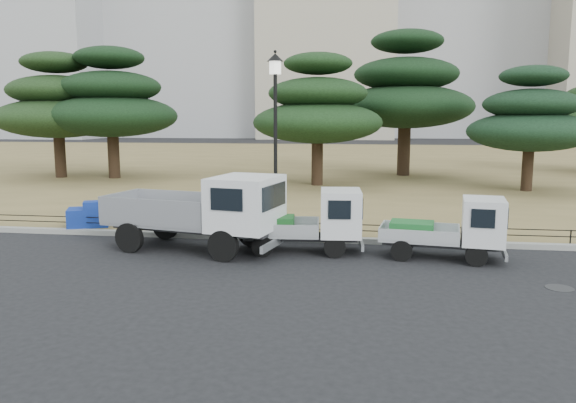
% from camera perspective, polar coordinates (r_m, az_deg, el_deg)
% --- Properties ---
extents(ground, '(220.00, 220.00, 0.00)m').
position_cam_1_polar(ground, '(14.50, -1.15, -6.27)').
color(ground, black).
extents(lawn, '(120.00, 56.00, 0.15)m').
position_cam_1_polar(lawn, '(44.63, 5.34, 3.94)').
color(lawn, olive).
rests_on(lawn, ground).
extents(curb, '(120.00, 0.25, 0.16)m').
position_cam_1_polar(curb, '(16.98, 0.29, -3.77)').
color(curb, gray).
rests_on(curb, ground).
extents(truck_large, '(5.19, 2.86, 2.14)m').
position_cam_1_polar(truck_large, '(15.76, -8.63, -0.74)').
color(truck_large, black).
rests_on(truck_large, ground).
extents(truck_kei_front, '(3.39, 1.66, 1.74)m').
position_cam_1_polar(truck_kei_front, '(15.50, 2.37, -2.02)').
color(truck_kei_front, black).
rests_on(truck_kei_front, ground).
extents(truck_kei_rear, '(3.29, 1.72, 1.64)m').
position_cam_1_polar(truck_kei_rear, '(15.34, 16.29, -2.65)').
color(truck_kei_rear, black).
rests_on(truck_kei_rear, ground).
extents(street_lamp, '(0.48, 0.48, 5.42)m').
position_cam_1_polar(street_lamp, '(16.95, -1.29, 8.92)').
color(street_lamp, black).
rests_on(street_lamp, lawn).
extents(pipe_fence, '(38.00, 0.04, 0.40)m').
position_cam_1_polar(pipe_fence, '(17.05, 0.37, -2.48)').
color(pipe_fence, black).
rests_on(pipe_fence, lawn).
extents(tarp_pile, '(1.54, 1.36, 0.85)m').
position_cam_1_polar(tarp_pile, '(19.54, -19.58, -1.40)').
color(tarp_pile, '#14319B').
rests_on(tarp_pile, lawn).
extents(manhole, '(0.60, 0.60, 0.01)m').
position_cam_1_polar(manhole, '(13.81, 25.87, -7.91)').
color(manhole, '#2D2D30').
rests_on(manhole, ground).
extents(pine_west_far, '(7.17, 7.17, 7.24)m').
position_cam_1_polar(pine_west_far, '(35.70, -22.41, 8.98)').
color(pine_west_far, black).
rests_on(pine_west_far, lawn).
extents(pine_west_near, '(7.50, 7.50, 7.50)m').
position_cam_1_polar(pine_west_near, '(34.25, -17.51, 9.52)').
color(pine_west_near, black).
rests_on(pine_west_near, lawn).
extents(pine_center_left, '(6.69, 6.69, 6.80)m').
position_cam_1_polar(pine_center_left, '(29.33, 3.02, 9.33)').
color(pine_center_left, black).
rests_on(pine_center_left, lawn).
extents(pine_center_right, '(8.15, 8.15, 8.64)m').
position_cam_1_polar(pine_center_right, '(34.98, 11.86, 10.82)').
color(pine_center_right, black).
rests_on(pine_center_right, lawn).
extents(pine_east_near, '(5.90, 5.90, 5.95)m').
position_cam_1_polar(pine_east_near, '(29.35, 23.42, 7.68)').
color(pine_east_near, black).
rests_on(pine_east_near, lawn).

